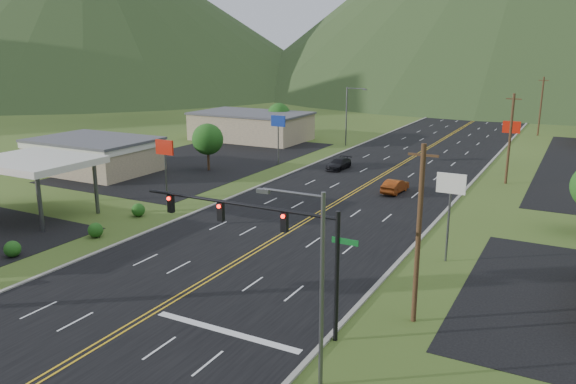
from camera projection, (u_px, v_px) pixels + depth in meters
The scene contains 19 objects.
traffic_signal at pixel (268, 231), 29.73m from camera, with size 13.10×0.43×7.00m.
streetlight_east at pixel (315, 277), 24.21m from camera, with size 3.28×0.25×9.00m.
streetlight_west at pixel (348, 112), 85.89m from camera, with size 3.28×0.25×9.00m.
gas_canopy at pixel (35, 163), 49.66m from camera, with size 10.00×8.00×5.30m.
building_west_mid at pixel (94, 153), 68.54m from camera, with size 14.40×10.40×4.10m.
building_west_far at pixel (251, 126), 92.35m from camera, with size 18.40×11.40×4.50m.
pole_sign_west_a at pixel (165, 154), 52.81m from camera, with size 2.00×0.18×6.40m.
pole_sign_west_b at pixel (278, 126), 71.60m from camera, with size 2.00×0.18×6.40m.
pole_sign_east_a at pixel (451, 193), 38.79m from camera, with size 2.00×0.18×6.40m.
pole_sign_east_b at pixel (511, 133), 66.12m from camera, with size 2.00×0.18×6.40m.
tree_west_a at pixel (208, 139), 68.65m from camera, with size 3.84×3.84×5.82m.
tree_west_b at pixel (279, 115), 93.99m from camera, with size 3.84×3.84×5.82m.
utility_pole_a at pixel (419, 234), 30.00m from camera, with size 1.60×0.28×10.00m.
utility_pole_b at pixel (510, 138), 61.61m from camera, with size 1.60×0.28×10.00m.
utility_pole_c at pixel (541, 106), 95.78m from camera, with size 1.60×0.28×10.00m.
utility_pole_d at pixel (556, 90), 129.95m from camera, with size 1.60×0.28×10.00m.
mountain_nw at pixel (89, 5), 209.11m from camera, with size 190.00×190.00×60.00m, color #253A1A.
car_dark_mid at pixel (339, 164), 70.00m from camera, with size 1.87×4.60×1.34m, color black.
car_red_far at pixel (395, 186), 58.63m from camera, with size 1.50×4.31×1.42m, color #89350F.
Camera 1 is at (20.74, -10.43, 14.78)m, focal length 35.00 mm.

